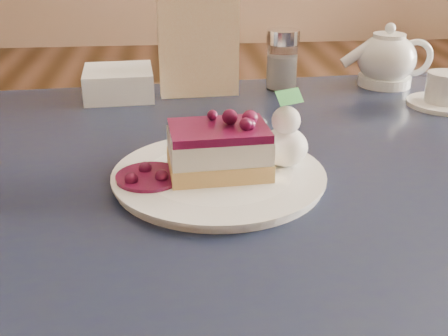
{
  "coord_description": "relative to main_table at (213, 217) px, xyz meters",
  "views": [
    {
      "loc": [
        -0.05,
        -0.37,
        1.13
      ],
      "look_at": [
        0.0,
        0.23,
        0.86
      ],
      "focal_mm": 45.0,
      "sensor_mm": 36.0,
      "label": 1
    }
  ],
  "objects": [
    {
      "name": "main_table",
      "position": [
        0.0,
        0.0,
        0.0
      ],
      "size": [
        1.34,
        0.94,
        0.81
      ],
      "rotation": [
        0.0,
        0.0,
        0.07
      ],
      "color": "black",
      "rests_on": "ground"
    },
    {
      "name": "dessert_plate",
      "position": [
        0.0,
        -0.05,
        0.09
      ],
      "size": [
        0.27,
        0.27,
        0.01
      ],
      "primitive_type": "cylinder",
      "color": "white",
      "rests_on": "main_table"
    },
    {
      "name": "cheesecake_slice",
      "position": [
        0.0,
        -0.05,
        0.13
      ],
      "size": [
        0.13,
        0.1,
        0.06
      ],
      "rotation": [
        0.0,
        0.0,
        0.07
      ],
      "color": "#E3C36A",
      "rests_on": "dessert_plate"
    },
    {
      "name": "whipped_cream",
      "position": [
        0.09,
        -0.04,
        0.12
      ],
      "size": [
        0.06,
        0.06,
        0.05
      ],
      "color": "white",
      "rests_on": "dessert_plate"
    },
    {
      "name": "berry_sauce",
      "position": [
        -0.09,
        -0.07,
        0.1
      ],
      "size": [
        0.09,
        0.09,
        0.01
      ],
      "primitive_type": "cylinder",
      "color": "#400328",
      "rests_on": "dessert_plate"
    },
    {
      "name": "tea_set",
      "position": [
        0.4,
        0.34,
        0.13
      ],
      "size": [
        0.24,
        0.27,
        0.11
      ],
      "color": "white",
      "rests_on": "main_table"
    },
    {
      "name": "menu_card",
      "position": [
        0.0,
        0.34,
        0.2
      ],
      "size": [
        0.15,
        0.04,
        0.24
      ],
      "primitive_type": "cube",
      "rotation": [
        0.0,
        0.0,
        0.07
      ],
      "color": "#FEEBBD",
      "rests_on": "main_table"
    },
    {
      "name": "sugar_shaker",
      "position": [
        0.17,
        0.36,
        0.14
      ],
      "size": [
        0.06,
        0.06,
        0.12
      ],
      "color": "white",
      "rests_on": "main_table"
    },
    {
      "name": "napkin_stack",
      "position": [
        -0.15,
        0.34,
        0.11
      ],
      "size": [
        0.14,
        0.14,
        0.05
      ],
      "primitive_type": "cube",
      "rotation": [
        0.0,
        0.0,
        0.07
      ],
      "color": "white",
      "rests_on": "main_table"
    }
  ]
}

